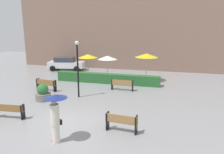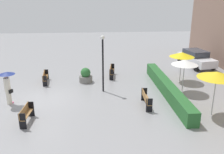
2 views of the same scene
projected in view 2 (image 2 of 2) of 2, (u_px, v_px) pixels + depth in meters
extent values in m
plane|color=gray|center=(45.00, 99.00, 16.30)|extent=(60.00, 60.00, 0.00)
cube|color=#9E7242|center=(27.00, 114.00, 13.22)|extent=(1.56, 0.37, 0.04)
cube|color=#9E7242|center=(24.00, 111.00, 13.15)|extent=(1.55, 0.15, 0.39)
cube|color=black|center=(31.00, 109.00, 13.90)|extent=(0.09, 0.36, 0.89)
cube|color=black|center=(22.00, 121.00, 12.55)|extent=(0.09, 0.36, 0.89)
cube|color=olive|center=(112.00, 71.00, 20.57)|extent=(1.83, 0.48, 0.04)
cube|color=olive|center=(111.00, 69.00, 20.50)|extent=(1.81, 0.29, 0.42)
cube|color=black|center=(112.00, 69.00, 21.38)|extent=(0.10, 0.34, 0.92)
cube|color=black|center=(111.00, 75.00, 19.77)|extent=(0.10, 0.34, 0.92)
cube|color=#9E7242|center=(147.00, 99.00, 15.19)|extent=(1.83, 0.33, 0.04)
cube|color=#9E7242|center=(145.00, 96.00, 15.11)|extent=(1.82, 0.10, 0.41)
cube|color=black|center=(144.00, 94.00, 15.99)|extent=(0.07, 0.37, 0.86)
cube|color=black|center=(149.00, 105.00, 14.38)|extent=(0.07, 0.37, 0.86)
cube|color=olive|center=(46.00, 77.00, 19.22)|extent=(1.82, 0.42, 0.04)
cube|color=olive|center=(44.00, 75.00, 19.12)|extent=(1.80, 0.22, 0.37)
cube|color=black|center=(46.00, 74.00, 20.00)|extent=(0.09, 0.34, 0.83)
cube|color=black|center=(45.00, 81.00, 18.43)|extent=(0.09, 0.34, 0.83)
cylinder|color=silver|center=(9.00, 98.00, 15.48)|extent=(0.32, 0.32, 0.84)
cube|color=#F2598C|center=(11.00, 103.00, 15.65)|extent=(0.40, 0.38, 0.08)
cylinder|color=silver|center=(7.00, 85.00, 15.20)|extent=(0.38, 0.38, 0.91)
sphere|color=tan|center=(6.00, 76.00, 15.02)|extent=(0.21, 0.21, 0.21)
cube|color=black|center=(11.00, 91.00, 15.26)|extent=(0.29, 0.22, 0.22)
cylinder|color=black|center=(8.00, 80.00, 15.05)|extent=(0.02, 0.02, 0.90)
cone|color=navy|center=(7.00, 73.00, 14.91)|extent=(0.97, 0.97, 0.16)
cylinder|color=slate|center=(86.00, 79.00, 19.42)|extent=(1.04, 1.04, 0.50)
sphere|color=#2D6B33|center=(86.00, 73.00, 19.25)|extent=(0.78, 0.78, 0.78)
cylinder|color=black|center=(103.00, 66.00, 17.02)|extent=(0.12, 0.12, 3.78)
sphere|color=white|center=(103.00, 37.00, 16.38)|extent=(0.28, 0.28, 0.28)
cylinder|color=silver|center=(181.00, 68.00, 19.39)|extent=(0.06, 0.06, 2.19)
cone|color=yellow|center=(182.00, 55.00, 19.04)|extent=(1.92, 1.92, 0.35)
cylinder|color=silver|center=(183.00, 77.00, 17.24)|extent=(0.06, 0.06, 2.18)
cone|color=white|center=(185.00, 62.00, 16.89)|extent=(1.84, 1.84, 0.35)
cylinder|color=silver|center=(214.00, 95.00, 13.79)|extent=(0.06, 0.06, 2.45)
cone|color=yellow|center=(217.00, 75.00, 13.40)|extent=(2.13, 2.13, 0.35)
cube|color=#28602D|center=(167.00, 88.00, 17.08)|extent=(9.55, 0.70, 0.88)
cube|color=silver|center=(196.00, 60.00, 23.49)|extent=(4.45, 2.50, 0.70)
cube|color=#333842|center=(196.00, 53.00, 23.47)|extent=(2.46, 1.99, 0.55)
cylinder|color=black|center=(213.00, 66.00, 22.52)|extent=(0.67, 0.34, 0.64)
cylinder|color=black|center=(197.00, 68.00, 22.08)|extent=(0.67, 0.34, 0.64)
cylinder|color=black|center=(195.00, 59.00, 25.13)|extent=(0.67, 0.34, 0.64)
cylinder|color=black|center=(180.00, 60.00, 24.69)|extent=(0.67, 0.34, 0.64)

